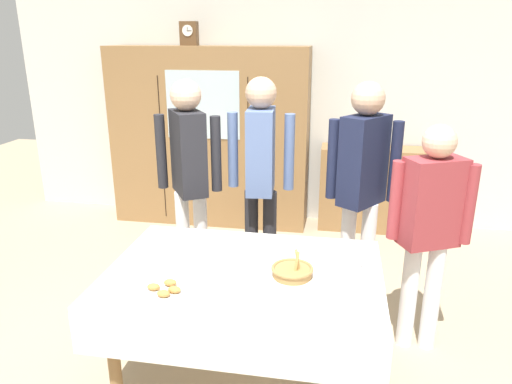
{
  "coord_description": "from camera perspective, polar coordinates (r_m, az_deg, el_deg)",
  "views": [
    {
      "loc": [
        0.5,
        -2.63,
        2.05
      ],
      "look_at": [
        0.0,
        0.2,
        1.09
      ],
      "focal_mm": 33.34,
      "sensor_mm": 36.0,
      "label": 1
    }
  ],
  "objects": [
    {
      "name": "ground_plane",
      "position": [
        3.38,
        -0.63,
        -19.01
      ],
      "size": [
        12.0,
        12.0,
        0.0
      ],
      "primitive_type": "plane",
      "color": "tan",
      "rests_on": "ground"
    },
    {
      "name": "back_wall",
      "position": [
        5.35,
        4.66,
        10.81
      ],
      "size": [
        6.4,
        0.1,
        2.7
      ],
      "primitive_type": "cube",
      "color": "silver",
      "rests_on": "ground"
    },
    {
      "name": "dining_table",
      "position": [
        2.83,
        -1.57,
        -11.42
      ],
      "size": [
        1.59,
        1.11,
        0.74
      ],
      "color": "olive",
      "rests_on": "ground"
    },
    {
      "name": "wall_cabinet",
      "position": [
        5.29,
        -5.57,
        6.53
      ],
      "size": [
        2.16,
        0.46,
        1.94
      ],
      "color": "olive",
      "rests_on": "ground"
    },
    {
      "name": "mantel_clock",
      "position": [
        5.24,
        -8.03,
        18.32
      ],
      "size": [
        0.18,
        0.11,
        0.24
      ],
      "color": "brown",
      "rests_on": "wall_cabinet"
    },
    {
      "name": "bookshelf_low",
      "position": [
        5.3,
        13.72,
        0.35
      ],
      "size": [
        1.11,
        0.35,
        0.91
      ],
      "color": "olive",
      "rests_on": "ground"
    },
    {
      "name": "book_stack",
      "position": [
        5.18,
        14.12,
        5.44
      ],
      "size": [
        0.14,
        0.22,
        0.06
      ],
      "color": "#3D754C",
      "rests_on": "bookshelf_low"
    },
    {
      "name": "tea_cup_center",
      "position": [
        3.03,
        -2.76,
        -6.61
      ],
      "size": [
        0.13,
        0.13,
        0.06
      ],
      "color": "silver",
      "rests_on": "dining_table"
    },
    {
      "name": "tea_cup_mid_left",
      "position": [
        3.02,
        1.84,
        -6.66
      ],
      "size": [
        0.13,
        0.13,
        0.06
      ],
      "color": "silver",
      "rests_on": "dining_table"
    },
    {
      "name": "tea_cup_back_edge",
      "position": [
        2.84,
        0.35,
        -8.4
      ],
      "size": [
        0.13,
        0.13,
        0.06
      ],
      "color": "silver",
      "rests_on": "dining_table"
    },
    {
      "name": "tea_cup_near_right",
      "position": [
        2.9,
        -13.46,
        -8.33
      ],
      "size": [
        0.13,
        0.13,
        0.06
      ],
      "color": "white",
      "rests_on": "dining_table"
    },
    {
      "name": "tea_cup_far_left",
      "position": [
        3.12,
        -9.65,
        -6.08
      ],
      "size": [
        0.13,
        0.13,
        0.06
      ],
      "color": "white",
      "rests_on": "dining_table"
    },
    {
      "name": "tea_cup_mid_right",
      "position": [
        2.87,
        11.55,
        -8.47
      ],
      "size": [
        0.13,
        0.13,
        0.06
      ],
      "color": "white",
      "rests_on": "dining_table"
    },
    {
      "name": "bread_basket",
      "position": [
        2.73,
        4.39,
        -9.42
      ],
      "size": [
        0.24,
        0.24,
        0.16
      ],
      "color": "#9E7542",
      "rests_on": "dining_table"
    },
    {
      "name": "pastry_plate",
      "position": [
        2.62,
        -10.88,
        -11.53
      ],
      "size": [
        0.28,
        0.28,
        0.05
      ],
      "color": "white",
      "rests_on": "dining_table"
    },
    {
      "name": "spoon_mid_left",
      "position": [
        2.83,
        -6.64,
        -9.18
      ],
      "size": [
        0.12,
        0.02,
        0.01
      ],
      "color": "silver",
      "rests_on": "dining_table"
    },
    {
      "name": "spoon_mid_right",
      "position": [
        3.03,
        8.69,
        -7.33
      ],
      "size": [
        0.12,
        0.02,
        0.01
      ],
      "color": "silver",
      "rests_on": "dining_table"
    },
    {
      "name": "person_behind_table_right",
      "position": [
        3.53,
        12.66,
        1.88
      ],
      "size": [
        0.52,
        0.41,
        1.75
      ],
      "color": "silver",
      "rests_on": "ground"
    },
    {
      "name": "person_behind_table_left",
      "position": [
        3.7,
        0.57,
        3.19
      ],
      "size": [
        0.52,
        0.37,
        1.76
      ],
      "color": "#232328",
      "rests_on": "ground"
    },
    {
      "name": "person_near_right_end",
      "position": [
        3.73,
        -8.04,
        2.94
      ],
      "size": [
        0.52,
        0.41,
        1.74
      ],
      "color": "silver",
      "rests_on": "ground"
    },
    {
      "name": "person_beside_shelf",
      "position": [
        3.22,
        20.12,
        -3.16
      ],
      "size": [
        0.52,
        0.33,
        1.54
      ],
      "color": "silver",
      "rests_on": "ground"
    }
  ]
}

